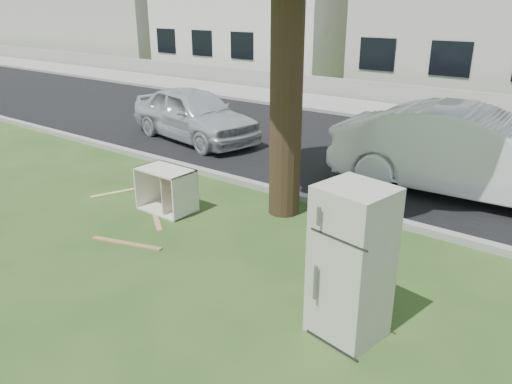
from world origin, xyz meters
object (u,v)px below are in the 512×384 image
Objects in this scene: cabinet at (166,190)px; car_left at (194,114)px; car_center at (470,153)px; fridge at (351,263)px.

cabinet is 0.24× the size of car_left.
car_left is at bearing 87.29° from car_center.
car_center is at bearing -78.27° from car_left.
cabinet is (-4.17, 1.21, -0.48)m from fridge.
fridge reaches higher than car_center.
cabinet is at bearing 131.20° from car_center.
car_center is 1.24× the size of car_left.
cabinet is 4.87m from car_left.
fridge reaches higher than cabinet.
car_center is (-0.22, 5.19, -0.03)m from fridge.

